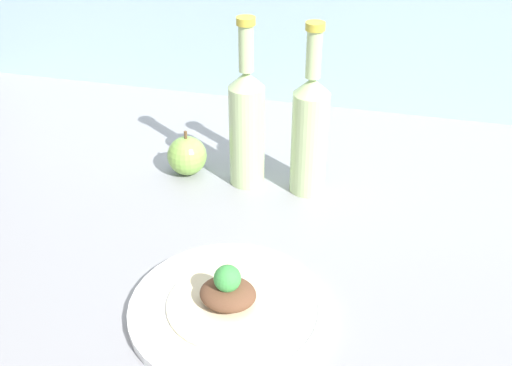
{
  "coord_description": "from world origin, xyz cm",
  "views": [
    {
      "loc": [
        12.96,
        -72.38,
        57.3
      ],
      "look_at": [
        -5.16,
        0.03,
        10.47
      ],
      "focal_mm": 42.0,
      "sensor_mm": 36.0,
      "label": 1
    }
  ],
  "objects_px": {
    "plated_food": "(228,295)",
    "cider_bottle_right": "(309,131)",
    "apple": "(187,156)",
    "plate": "(228,308)",
    "cider_bottle_left": "(247,124)"
  },
  "relations": [
    {
      "from": "plated_food",
      "to": "cider_bottle_right",
      "type": "distance_m",
      "value": 0.34
    },
    {
      "from": "plated_food",
      "to": "apple",
      "type": "bearing_deg",
      "value": 117.79
    },
    {
      "from": "plated_food",
      "to": "plate",
      "type": "bearing_deg",
      "value": -63.43
    },
    {
      "from": "cider_bottle_left",
      "to": "plated_food",
      "type": "bearing_deg",
      "value": -79.55
    },
    {
      "from": "plate",
      "to": "plated_food",
      "type": "distance_m",
      "value": 0.02
    },
    {
      "from": "plate",
      "to": "apple",
      "type": "xyz_separation_m",
      "value": [
        -0.17,
        0.33,
        0.03
      ]
    },
    {
      "from": "plate",
      "to": "cider_bottle_right",
      "type": "height_order",
      "value": "cider_bottle_right"
    },
    {
      "from": "plate",
      "to": "plated_food",
      "type": "bearing_deg",
      "value": 116.57
    },
    {
      "from": "plate",
      "to": "apple",
      "type": "distance_m",
      "value": 0.38
    },
    {
      "from": "plate",
      "to": "cider_bottle_left",
      "type": "xyz_separation_m",
      "value": [
        -0.06,
        0.33,
        0.11
      ]
    },
    {
      "from": "plated_food",
      "to": "cider_bottle_left",
      "type": "distance_m",
      "value": 0.35
    },
    {
      "from": "plated_food",
      "to": "cider_bottle_left",
      "type": "bearing_deg",
      "value": 100.45
    },
    {
      "from": "cider_bottle_left",
      "to": "cider_bottle_right",
      "type": "xyz_separation_m",
      "value": [
        0.11,
        0.0,
        0.0
      ]
    },
    {
      "from": "plated_food",
      "to": "apple",
      "type": "xyz_separation_m",
      "value": [
        -0.17,
        0.33,
        0.0
      ]
    },
    {
      "from": "cider_bottle_right",
      "to": "plate",
      "type": "bearing_deg",
      "value": -98.27
    }
  ]
}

